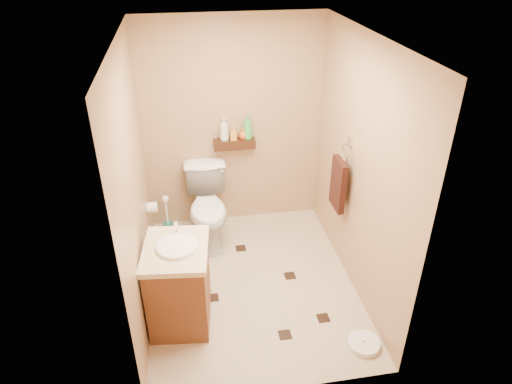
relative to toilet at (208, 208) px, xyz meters
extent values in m
plane|color=#C2B08E|center=(0.35, -0.83, -0.42)|extent=(2.50, 2.50, 0.00)
cube|color=tan|center=(0.35, 0.42, 0.78)|extent=(2.00, 0.04, 2.40)
cube|color=tan|center=(0.35, -2.08, 0.78)|extent=(2.00, 0.04, 2.40)
cube|color=tan|center=(-0.65, -0.83, 0.78)|extent=(0.04, 2.50, 2.40)
cube|color=tan|center=(1.35, -0.83, 0.78)|extent=(0.04, 2.50, 2.40)
cube|color=silver|center=(0.35, -0.83, 1.98)|extent=(2.00, 2.50, 0.02)
cube|color=#3B1F10|center=(0.35, 0.34, 0.60)|extent=(0.46, 0.14, 0.10)
cube|color=black|center=(-0.05, -0.98, -0.42)|extent=(0.11, 0.11, 0.01)
cube|color=black|center=(0.76, -0.79, -0.42)|extent=(0.11, 0.11, 0.01)
cube|color=black|center=(0.53, -1.55, -0.42)|extent=(0.11, 0.11, 0.01)
cube|color=black|center=(-0.18, -0.41, -0.42)|extent=(0.11, 0.11, 0.01)
cube|color=black|center=(0.92, -1.41, -0.42)|extent=(0.11, 0.11, 0.01)
cube|color=black|center=(0.32, -0.24, -0.42)|extent=(0.11, 0.11, 0.01)
imported|color=white|center=(0.00, 0.00, 0.00)|extent=(0.47, 0.82, 0.84)
cube|color=brown|center=(-0.35, -1.19, -0.04)|extent=(0.57, 0.67, 0.75)
cube|color=beige|center=(-0.35, -1.19, 0.36)|extent=(0.61, 0.71, 0.05)
cylinder|color=white|center=(-0.33, -1.19, 0.39)|extent=(0.35, 0.35, 0.05)
cylinder|color=silver|center=(-0.33, -0.98, 0.45)|extent=(0.03, 0.03, 0.12)
cylinder|color=white|center=(1.17, -1.78, -0.39)|extent=(0.32, 0.32, 0.05)
cylinder|color=white|center=(1.17, -1.78, -0.37)|extent=(0.16, 0.16, 0.01)
cylinder|color=#1A6B5D|center=(-0.47, 0.23, -0.36)|extent=(0.11, 0.11, 0.12)
cylinder|color=white|center=(-0.47, 0.23, -0.13)|extent=(0.02, 0.02, 0.35)
sphere|color=white|center=(-0.47, 0.23, 0.03)|extent=(0.08, 0.08, 0.08)
cube|color=silver|center=(1.33, -0.58, 0.96)|extent=(0.03, 0.06, 0.08)
torus|color=silver|center=(1.30, -0.58, 0.84)|extent=(0.02, 0.19, 0.19)
cube|color=#361610|center=(1.26, -0.58, 0.50)|extent=(0.06, 0.30, 0.52)
cylinder|color=white|center=(-0.59, -0.18, 0.18)|extent=(0.11, 0.11, 0.11)
cylinder|color=silver|center=(-0.63, -0.18, 0.24)|extent=(0.04, 0.02, 0.02)
imported|color=silver|center=(0.24, 0.34, 0.78)|extent=(0.14, 0.14, 0.26)
imported|color=orange|center=(0.34, 0.34, 0.73)|extent=(0.08, 0.08, 0.15)
imported|color=#C45217|center=(0.45, 0.34, 0.72)|extent=(0.12, 0.12, 0.13)
imported|color=green|center=(0.50, 0.34, 0.79)|extent=(0.12, 0.12, 0.27)
camera|label=1|loc=(-0.20, -4.31, 2.68)|focal=32.00mm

